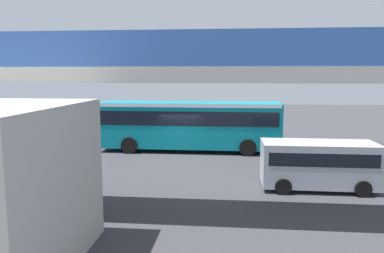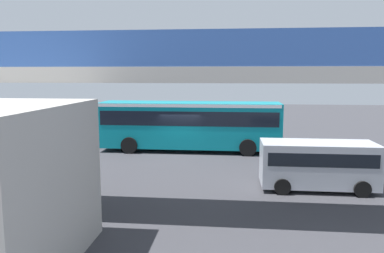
% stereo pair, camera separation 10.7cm
% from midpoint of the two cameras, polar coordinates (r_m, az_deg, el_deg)
% --- Properties ---
extents(ground, '(80.00, 80.00, 0.00)m').
position_cam_midpoint_polar(ground, '(23.83, -1.80, -4.03)').
color(ground, '#38383D').
extents(city_bus, '(11.54, 2.85, 3.15)m').
position_cam_midpoint_polar(city_bus, '(24.24, -0.48, 0.70)').
color(city_bus, '#0C8493').
rests_on(city_bus, ground).
extents(parked_van, '(4.80, 2.17, 2.05)m').
position_cam_midpoint_polar(parked_van, '(17.14, 18.41, -5.14)').
color(parked_van, '#B7BCC6').
rests_on(parked_van, ground).
extents(bicycle_orange, '(1.77, 0.44, 0.96)m').
position_cam_midpoint_polar(bicycle_orange, '(22.06, 17.90, -4.39)').
color(bicycle_orange, black).
rests_on(bicycle_orange, ground).
extents(traffic_sign, '(0.08, 0.60, 2.80)m').
position_cam_midpoint_polar(traffic_sign, '(27.56, 2.87, 1.58)').
color(traffic_sign, slate).
rests_on(traffic_sign, ground).
extents(lane_dash_leftmost, '(2.00, 0.20, 0.01)m').
position_cam_midpoint_polar(lane_dash_leftmost, '(27.06, 16.14, -2.89)').
color(lane_dash_leftmost, silver).
rests_on(lane_dash_leftmost, ground).
extents(lane_dash_left, '(2.00, 0.20, 0.01)m').
position_cam_midpoint_polar(lane_dash_left, '(26.62, 7.64, -2.82)').
color(lane_dash_left, silver).
rests_on(lane_dash_left, ground).
extents(lane_dash_centre, '(2.00, 0.20, 0.01)m').
position_cam_midpoint_polar(lane_dash_centre, '(26.78, -0.96, -2.68)').
color(lane_dash_centre, silver).
rests_on(lane_dash_centre, ground).
extents(lane_dash_right, '(2.00, 0.20, 0.01)m').
position_cam_midpoint_polar(lane_dash_right, '(27.52, -9.27, -2.50)').
color(lane_dash_right, silver).
rests_on(lane_dash_right, ground).
extents(lane_dash_rightmost, '(2.00, 0.20, 0.01)m').
position_cam_midpoint_polar(lane_dash_rightmost, '(28.81, -16.98, -2.27)').
color(lane_dash_rightmost, silver).
rests_on(lane_dash_rightmost, ground).
extents(pedestrian_overpass, '(25.69, 2.60, 6.27)m').
position_cam_midpoint_polar(pedestrian_overpass, '(13.06, -7.87, 6.24)').
color(pedestrian_overpass, '#B2ADA5').
rests_on(pedestrian_overpass, ground).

